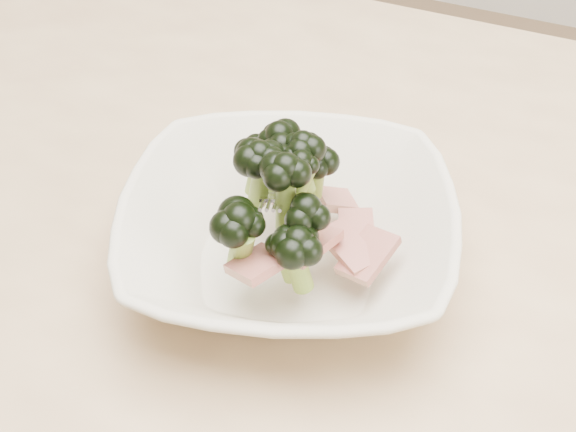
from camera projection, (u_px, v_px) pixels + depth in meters
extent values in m
cube|color=tan|center=(396.00, 248.00, 0.68)|extent=(1.20, 0.80, 0.04)
cylinder|color=tan|center=(134.00, 190.00, 1.34)|extent=(0.06, 0.06, 0.71)
imported|color=beige|center=(288.00, 234.00, 0.62)|extent=(0.33, 0.33, 0.06)
cylinder|color=olive|center=(306.00, 233.00, 0.57)|extent=(0.02, 0.02, 0.04)
ellipsoid|color=black|center=(306.00, 209.00, 0.56)|extent=(0.04, 0.04, 0.03)
cylinder|color=olive|center=(287.00, 261.00, 0.57)|extent=(0.02, 0.01, 0.03)
ellipsoid|color=black|center=(287.00, 238.00, 0.56)|extent=(0.03, 0.03, 0.03)
cylinder|color=olive|center=(312.00, 176.00, 0.65)|extent=(0.01, 0.02, 0.03)
ellipsoid|color=black|center=(312.00, 155.00, 0.63)|extent=(0.03, 0.03, 0.02)
cylinder|color=olive|center=(298.00, 268.00, 0.57)|extent=(0.02, 0.02, 0.04)
ellipsoid|color=black|center=(298.00, 241.00, 0.55)|extent=(0.04, 0.04, 0.03)
cylinder|color=olive|center=(241.00, 250.00, 0.57)|extent=(0.03, 0.03, 0.05)
ellipsoid|color=black|center=(239.00, 219.00, 0.55)|extent=(0.04, 0.04, 0.03)
cylinder|color=olive|center=(302.00, 170.00, 0.61)|extent=(0.02, 0.01, 0.04)
ellipsoid|color=black|center=(303.00, 143.00, 0.59)|extent=(0.03, 0.03, 0.03)
cylinder|color=olive|center=(292.00, 177.00, 0.60)|extent=(0.02, 0.02, 0.03)
ellipsoid|color=black|center=(293.00, 157.00, 0.59)|extent=(0.03, 0.03, 0.02)
cylinder|color=olive|center=(280.00, 168.00, 0.63)|extent=(0.03, 0.02, 0.05)
ellipsoid|color=black|center=(279.00, 135.00, 0.61)|extent=(0.04, 0.04, 0.03)
cylinder|color=olive|center=(260.00, 183.00, 0.59)|extent=(0.02, 0.02, 0.04)
ellipsoid|color=black|center=(260.00, 155.00, 0.58)|extent=(0.04, 0.04, 0.03)
cylinder|color=olive|center=(301.00, 185.00, 0.59)|extent=(0.02, 0.02, 0.04)
ellipsoid|color=black|center=(301.00, 161.00, 0.57)|extent=(0.03, 0.03, 0.02)
cylinder|color=olive|center=(257.00, 172.00, 0.64)|extent=(0.02, 0.02, 0.04)
ellipsoid|color=black|center=(256.00, 147.00, 0.63)|extent=(0.03, 0.03, 0.03)
cylinder|color=olive|center=(286.00, 200.00, 0.57)|extent=(0.02, 0.02, 0.05)
ellipsoid|color=black|center=(286.00, 167.00, 0.55)|extent=(0.04, 0.04, 0.03)
cylinder|color=olive|center=(314.00, 180.00, 0.63)|extent=(0.02, 0.02, 0.04)
ellipsoid|color=black|center=(315.00, 156.00, 0.61)|extent=(0.04, 0.04, 0.03)
cylinder|color=olive|center=(282.00, 173.00, 0.62)|extent=(0.02, 0.02, 0.05)
ellipsoid|color=black|center=(282.00, 145.00, 0.60)|extent=(0.03, 0.03, 0.03)
cube|color=maroon|center=(336.00, 200.00, 0.65)|extent=(0.04, 0.05, 0.02)
cube|color=maroon|center=(288.00, 197.00, 0.64)|extent=(0.04, 0.04, 0.02)
cube|color=maroon|center=(356.00, 231.00, 0.62)|extent=(0.04, 0.05, 0.01)
cube|color=maroon|center=(311.00, 246.00, 0.57)|extent=(0.03, 0.06, 0.02)
cube|color=maroon|center=(257.00, 264.00, 0.56)|extent=(0.04, 0.05, 0.02)
cube|color=maroon|center=(348.00, 247.00, 0.60)|extent=(0.06, 0.05, 0.01)
cube|color=maroon|center=(368.00, 255.00, 0.59)|extent=(0.04, 0.05, 0.02)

